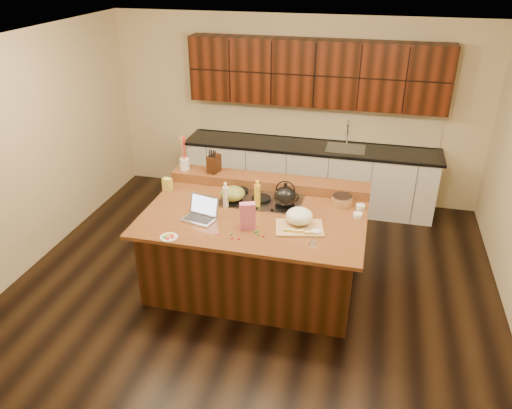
# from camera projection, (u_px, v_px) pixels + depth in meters

# --- Properties ---
(room) EXTENTS (5.52, 5.02, 2.72)m
(room) POSITION_uv_depth(u_px,v_px,m) (255.00, 177.00, 5.23)
(room) COLOR black
(room) RESTS_ON ground
(island) EXTENTS (2.40, 1.60, 0.92)m
(island) POSITION_uv_depth(u_px,v_px,m) (255.00, 248.00, 5.64)
(island) COLOR black
(island) RESTS_ON ground
(back_ledge) EXTENTS (2.40, 0.30, 0.12)m
(back_ledge) POSITION_uv_depth(u_px,v_px,m) (269.00, 182.00, 6.01)
(back_ledge) COLOR black
(back_ledge) RESTS_ON island
(cooktop) EXTENTS (0.92, 0.52, 0.05)m
(cooktop) POSITION_uv_depth(u_px,v_px,m) (261.00, 200.00, 5.68)
(cooktop) COLOR gray
(cooktop) RESTS_ON island
(back_counter) EXTENTS (3.70, 0.66, 2.40)m
(back_counter) POSITION_uv_depth(u_px,v_px,m) (312.00, 141.00, 7.26)
(back_counter) COLOR silver
(back_counter) RESTS_ON ground
(kettle) EXTENTS (0.29, 0.29, 0.22)m
(kettle) POSITION_uv_depth(u_px,v_px,m) (285.00, 196.00, 5.44)
(kettle) COLOR black
(kettle) RESTS_ON cooktop
(green_bowl) EXTENTS (0.31, 0.31, 0.15)m
(green_bowl) POSITION_uv_depth(u_px,v_px,m) (233.00, 193.00, 5.59)
(green_bowl) COLOR olive
(green_bowl) RESTS_ON cooktop
(laptop) EXTENTS (0.39, 0.34, 0.24)m
(laptop) POSITION_uv_depth(u_px,v_px,m) (201.00, 213.00, 5.31)
(laptop) COLOR #B7B7BC
(laptop) RESTS_ON island
(oil_bottle) EXTENTS (0.08, 0.08, 0.27)m
(oil_bottle) POSITION_uv_depth(u_px,v_px,m) (257.00, 196.00, 5.50)
(oil_bottle) COLOR gold
(oil_bottle) RESTS_ON island
(vinegar_bottle) EXTENTS (0.07, 0.07, 0.25)m
(vinegar_bottle) POSITION_uv_depth(u_px,v_px,m) (226.00, 197.00, 5.49)
(vinegar_bottle) COLOR silver
(vinegar_bottle) RESTS_ON island
(wooden_tray) EXTENTS (0.55, 0.45, 0.20)m
(wooden_tray) POSITION_uv_depth(u_px,v_px,m) (299.00, 219.00, 5.14)
(wooden_tray) COLOR tan
(wooden_tray) RESTS_ON island
(ramekin_a) EXTENTS (0.10, 0.10, 0.04)m
(ramekin_a) POSITION_uv_depth(u_px,v_px,m) (316.00, 233.00, 5.02)
(ramekin_a) COLOR white
(ramekin_a) RESTS_ON island
(ramekin_b) EXTENTS (0.11, 0.11, 0.04)m
(ramekin_b) POSITION_uv_depth(u_px,v_px,m) (358.00, 215.00, 5.34)
(ramekin_b) COLOR white
(ramekin_b) RESTS_ON island
(ramekin_c) EXTENTS (0.11, 0.11, 0.04)m
(ramekin_c) POSITION_uv_depth(u_px,v_px,m) (360.00, 207.00, 5.52)
(ramekin_c) COLOR white
(ramekin_c) RESTS_ON island
(strainer_bowl) EXTENTS (0.24, 0.24, 0.09)m
(strainer_bowl) POSITION_uv_depth(u_px,v_px,m) (342.00, 201.00, 5.59)
(strainer_bowl) COLOR #996B3F
(strainer_bowl) RESTS_ON island
(kitchen_timer) EXTENTS (0.09, 0.09, 0.07)m
(kitchen_timer) POSITION_uv_depth(u_px,v_px,m) (313.00, 242.00, 4.84)
(kitchen_timer) COLOR silver
(kitchen_timer) RESTS_ON island
(pink_bag) EXTENTS (0.18, 0.13, 0.29)m
(pink_bag) POSITION_uv_depth(u_px,v_px,m) (247.00, 216.00, 5.06)
(pink_bag) COLOR #C75D83
(pink_bag) RESTS_ON island
(candy_plate) EXTENTS (0.23, 0.23, 0.01)m
(candy_plate) POSITION_uv_depth(u_px,v_px,m) (169.00, 237.00, 4.97)
(candy_plate) COLOR white
(candy_plate) RESTS_ON island
(package_box) EXTENTS (0.12, 0.09, 0.15)m
(package_box) POSITION_uv_depth(u_px,v_px,m) (167.00, 184.00, 5.92)
(package_box) COLOR gold
(package_box) RESTS_ON island
(utensil_crock) EXTENTS (0.15, 0.15, 0.14)m
(utensil_crock) POSITION_uv_depth(u_px,v_px,m) (185.00, 164.00, 6.18)
(utensil_crock) COLOR white
(utensil_crock) RESTS_ON back_ledge
(knife_block) EXTENTS (0.15, 0.20, 0.22)m
(knife_block) POSITION_uv_depth(u_px,v_px,m) (214.00, 164.00, 6.08)
(knife_block) COLOR black
(knife_block) RESTS_ON back_ledge
(gumdrop_0) EXTENTS (0.02, 0.02, 0.02)m
(gumdrop_0) POSITION_uv_depth(u_px,v_px,m) (263.00, 236.00, 4.98)
(gumdrop_0) COLOR red
(gumdrop_0) RESTS_ON island
(gumdrop_1) EXTENTS (0.02, 0.02, 0.02)m
(gumdrop_1) POSITION_uv_depth(u_px,v_px,m) (256.00, 232.00, 5.04)
(gumdrop_1) COLOR #198C26
(gumdrop_1) RESTS_ON island
(gumdrop_2) EXTENTS (0.02, 0.02, 0.02)m
(gumdrop_2) POSITION_uv_depth(u_px,v_px,m) (216.00, 234.00, 5.01)
(gumdrop_2) COLOR red
(gumdrop_2) RESTS_ON island
(gumdrop_3) EXTENTS (0.02, 0.02, 0.02)m
(gumdrop_3) POSITION_uv_depth(u_px,v_px,m) (258.00, 235.00, 5.00)
(gumdrop_3) COLOR #198C26
(gumdrop_3) RESTS_ON island
(gumdrop_4) EXTENTS (0.02, 0.02, 0.02)m
(gumdrop_4) POSITION_uv_depth(u_px,v_px,m) (232.00, 238.00, 4.94)
(gumdrop_4) COLOR red
(gumdrop_4) RESTS_ON island
(gumdrop_5) EXTENTS (0.02, 0.02, 0.02)m
(gumdrop_5) POSITION_uv_depth(u_px,v_px,m) (258.00, 231.00, 5.06)
(gumdrop_5) COLOR #198C26
(gumdrop_5) RESTS_ON island
(gumdrop_6) EXTENTS (0.02, 0.02, 0.02)m
(gumdrop_6) POSITION_uv_depth(u_px,v_px,m) (239.00, 239.00, 4.93)
(gumdrop_6) COLOR red
(gumdrop_6) RESTS_ON island
(gumdrop_7) EXTENTS (0.02, 0.02, 0.02)m
(gumdrop_7) POSITION_uv_depth(u_px,v_px,m) (232.00, 234.00, 5.01)
(gumdrop_7) COLOR #198C26
(gumdrop_7) RESTS_ON island
(gumdrop_8) EXTENTS (0.02, 0.02, 0.02)m
(gumdrop_8) POSITION_uv_depth(u_px,v_px,m) (220.00, 235.00, 5.01)
(gumdrop_8) COLOR red
(gumdrop_8) RESTS_ON island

